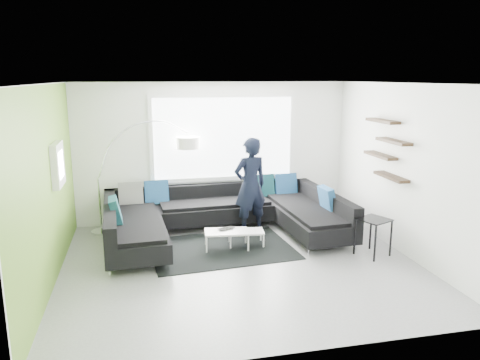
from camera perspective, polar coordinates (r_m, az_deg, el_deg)
The scene contains 9 objects.
ground at distance 7.50m, azimuth 0.07°, elevation -10.23°, with size 5.50×5.50×0.00m, color gray.
room_shell at distance 7.21m, azimuth 0.01°, elevation 3.82°, with size 5.54×5.04×2.82m.
sectional_sofa at distance 8.51m, azimuth -1.95°, elevation -4.60°, with size 4.30×2.78×0.90m.
rug at distance 8.13m, azimuth -2.30°, elevation -8.35°, with size 2.39×1.74×0.01m, color black.
coffee_table at distance 8.17m, azimuth -0.44°, elevation -7.10°, with size 0.96×0.56×0.31m, color white.
arc_lamp at distance 9.03m, azimuth -16.90°, elevation 0.15°, with size 1.94×0.52×2.10m, color silver, non-canonical shape.
side_table at distance 8.06m, azimuth 15.88°, elevation -6.71°, with size 0.46×0.46×0.63m, color black.
person at distance 8.72m, azimuth 1.26°, elevation -0.70°, with size 0.75×0.59×1.81m, color black.
laptop at distance 8.09m, azimuth -1.52°, elevation -6.02°, with size 0.36×0.30×0.02m, color black.
Camera 1 is at (-1.51, -6.75, 2.89)m, focal length 35.00 mm.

